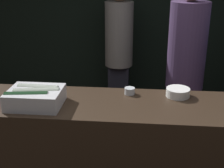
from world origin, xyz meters
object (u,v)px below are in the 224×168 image
Objects in this scene: person_in_hoodie at (119,50)px; candle_votive at (130,91)px; bowl_white at (178,92)px; ice_bin_with_bottles at (35,96)px; person_blond_tee at (185,68)px.

candle_votive is at bearing 130.98° from person_in_hoodie.
ice_bin_with_bottles is at bearing -165.79° from bowl_white.
person_in_hoodie reaches higher than candle_votive.
bowl_white is 0.33m from candle_votive.
bowl_white is 1.65m from person_in_hoodie.
ice_bin_with_bottles reaches higher than candle_votive.
ice_bin_with_bottles is 2.11× the size of bowl_white.
ice_bin_with_bottles is 0.19× the size of person_in_hoodie.
person_blond_tee is at bearing 79.09° from bowl_white.
person_blond_tee is at bearing 58.14° from candle_votive.
candle_votive is 0.04× the size of person_blond_tee.
ice_bin_with_bottles is 1.85m from person_in_hoodie.
candle_votive is at bearing 14.45° from person_blond_tee.
person_blond_tee is at bearing 164.01° from person_in_hoodie.
ice_bin_with_bottles is at bearing -0.30° from person_blond_tee.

